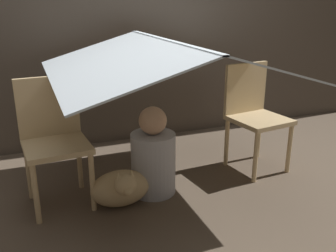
{
  "coord_description": "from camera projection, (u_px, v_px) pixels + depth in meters",
  "views": [
    {
      "loc": [
        -0.93,
        -2.28,
        1.35
      ],
      "look_at": [
        0.0,
        0.13,
        0.47
      ],
      "focal_mm": 40.0,
      "sensor_mm": 36.0,
      "label": 1
    }
  ],
  "objects": [
    {
      "name": "person_front",
      "position": [
        153.0,
        157.0,
        2.68
      ],
      "size": [
        0.32,
        0.32,
        0.65
      ],
      "color": "#B2B2B7",
      "rests_on": "ground_plane"
    },
    {
      "name": "dog",
      "position": [
        121.0,
        188.0,
        2.53
      ],
      "size": [
        0.41,
        0.38,
        0.32
      ],
      "color": "tan",
      "rests_on": "ground_plane"
    },
    {
      "name": "chair_right",
      "position": [
        254.0,
        112.0,
        3.05
      ],
      "size": [
        0.47,
        0.47,
        0.86
      ],
      "rotation": [
        0.0,
        0.0,
        0.14
      ],
      "color": "#D1B27F",
      "rests_on": "ground_plane"
    },
    {
      "name": "wall_back",
      "position": [
        125.0,
        11.0,
        3.43
      ],
      "size": [
        7.0,
        0.05,
        2.5
      ],
      "color": "#4C4238",
      "rests_on": "ground_plane"
    },
    {
      "name": "chair_left",
      "position": [
        54.0,
        136.0,
        2.51
      ],
      "size": [
        0.45,
        0.45,
        0.86
      ],
      "rotation": [
        0.0,
        0.0,
        0.09
      ],
      "color": "#D1B27F",
      "rests_on": "ground_plane"
    },
    {
      "name": "ground_plane",
      "position": [
        174.0,
        192.0,
        2.76
      ],
      "size": [
        8.8,
        8.8,
        0.0
      ],
      "primitive_type": "plane",
      "color": "brown"
    },
    {
      "name": "sheet_canopy",
      "position": [
        168.0,
        57.0,
        2.56
      ],
      "size": [
        1.58,
        1.58,
        0.24
      ],
      "color": "silver"
    }
  ]
}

